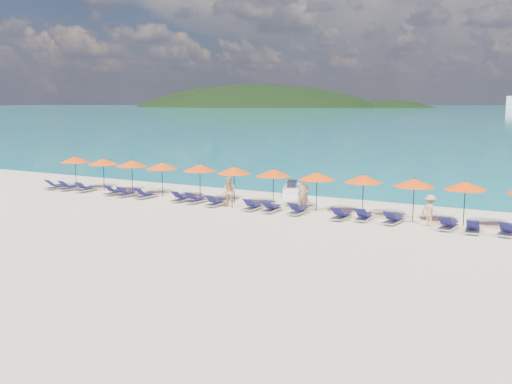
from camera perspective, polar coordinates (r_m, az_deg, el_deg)
The scene contains 36 objects.
ground at distance 28.88m, azimuth -2.88°, elevation -3.17°, with size 1400.00×1400.00×0.00m, color beige.
headland_main at distance 647.44m, azimuth -0.34°, elevation 5.13°, with size 374.00×242.00×126.50m.
headland_small at distance 608.21m, azimuth 13.09°, elevation 4.92°, with size 162.00×126.00×85.50m.
jetski at distance 37.25m, azimuth 3.62°, elevation 0.21°, with size 1.93×2.88×0.96m.
beachgoer_a at distance 31.98m, azimuth 4.78°, elevation -0.31°, with size 0.67×0.44×1.85m, color tan.
beachgoer_b at distance 33.03m, azimuth -2.70°, elevation -0.01°, with size 0.89×0.51×1.83m, color tan.
beachgoer_c at distance 29.33m, azimuth 17.02°, elevation -1.79°, with size 1.02×0.48×1.59m, color tan.
umbrella_0 at distance 42.67m, azimuth -17.64°, elevation 3.12°, with size 2.10×2.10×2.28m.
umbrella_1 at distance 40.65m, azimuth -15.04°, elevation 2.96°, with size 2.10×2.10×2.28m.
umbrella_2 at distance 39.03m, azimuth -12.32°, elevation 2.82°, with size 2.10×2.10×2.28m.
umbrella_3 at distance 37.13m, azimuth -9.40°, elevation 2.60°, with size 2.10×2.10×2.28m.
umbrella_4 at distance 35.70m, azimuth -5.64°, elevation 2.42°, with size 2.10×2.10×2.28m.
umbrella_5 at distance 34.24m, azimuth -2.20°, elevation 2.18°, with size 2.10×2.10×2.28m.
umbrella_6 at distance 33.06m, azimuth 1.75°, elevation 1.94°, with size 2.10×2.10×2.28m.
umbrella_7 at distance 31.77m, azimuth 6.11°, elevation 1.60°, with size 2.10×2.10×2.28m.
umbrella_8 at distance 31.02m, azimuth 10.69°, elevation 1.31°, with size 2.10×2.10×2.28m.
umbrella_9 at distance 30.08m, azimuth 15.55°, elevation 0.90°, with size 2.10×2.10×2.28m.
umbrella_10 at distance 29.84m, azimuth 20.21°, elevation 0.61°, with size 2.10×2.10×2.28m.
lounger_0 at distance 42.41m, azimuth -19.35°, elevation 0.57°, with size 0.74×1.74×0.66m.
lounger_1 at distance 41.60m, azimuth -18.17°, elevation 0.48°, with size 0.63×1.70×0.66m.
lounger_2 at distance 40.58m, azimuth -16.66°, elevation 0.34°, with size 0.74×1.74×0.66m.
lounger_3 at distance 38.70m, azimuth -13.98°, elevation 0.05°, with size 0.63×1.70×0.66m.
lounger_4 at distance 37.82m, azimuth -12.77°, elevation -0.11°, with size 0.65×1.71×0.66m.
lounger_5 at distance 36.91m, azimuth -11.02°, elevation -0.28°, with size 0.64×1.71×0.66m.
lounger_6 at distance 35.34m, azimuth -7.46°, elevation -0.60°, with size 0.66×1.71×0.66m.
lounger_7 at distance 34.71m, azimuth -5.97°, elevation -0.74°, with size 0.71×1.73×0.66m.
lounger_8 at distance 33.64m, azimuth -4.08°, elevation -1.03°, with size 0.74×1.74×0.66m.
lounger_9 at distance 32.32m, azimuth -0.29°, elevation -1.42°, with size 0.66×1.72×0.66m.
lounger_10 at distance 31.76m, azimuth 1.55°, elevation -1.61°, with size 0.70×1.73×0.66m.
lounger_11 at distance 31.16m, azimuth 4.23°, elevation -1.84°, with size 0.66×1.71×0.66m.
lounger_12 at distance 30.08m, azimuth 8.51°, elevation -2.31°, with size 0.71×1.73×0.66m.
lounger_13 at distance 30.04m, azimuth 10.72°, elevation -2.38°, with size 0.73×1.74×0.66m.
lounger_14 at distance 29.55m, azimuth 13.57°, elevation -2.67°, with size 0.79×1.75×0.66m.
lounger_15 at distance 28.93m, azimuth 18.66°, elevation -3.14°, with size 0.77×1.75×0.66m.
lounger_16 at distance 28.66m, azimuth 20.86°, elevation -3.38°, with size 0.79×1.75×0.66m.
lounger_17 at distance 28.67m, azimuth 23.86°, elevation -3.55°, with size 0.77×1.75×0.66m.
Camera 1 is at (14.86, -24.00, 6.10)m, focal length 40.00 mm.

